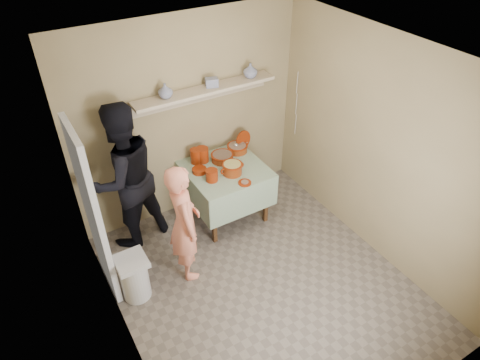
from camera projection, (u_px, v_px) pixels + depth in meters
ground at (263, 285)px, 4.86m from camera, size 3.50×3.50×0.00m
tile_panel at (93, 215)px, 4.31m from camera, size 0.06×0.70×2.00m
plate_stack_a at (196, 156)px, 5.43m from camera, size 0.14×0.14×0.19m
plate_stack_b at (202, 155)px, 5.45m from camera, size 0.16×0.16×0.19m
bowl_stack at (212, 175)px, 5.13m from camera, size 0.15×0.15×0.15m
empty_bowl at (199, 170)px, 5.30m from camera, size 0.18×0.18×0.05m
propped_lid at (243, 139)px, 5.71m from camera, size 0.25×0.11×0.25m
vase_right at (250, 70)px, 5.23m from camera, size 0.19×0.19×0.18m
vase_left at (165, 91)px, 4.78m from camera, size 0.23×0.23×0.17m
ceramic_box at (212, 82)px, 5.04m from camera, size 0.17×0.14×0.10m
person_cook at (184, 223)px, 4.61m from camera, size 0.45×0.59×1.46m
person_helper at (124, 177)px, 4.94m from camera, size 1.05×0.90×1.86m
room_shell at (268, 169)px, 3.90m from camera, size 3.04×3.54×2.62m
serving_table at (225, 176)px, 5.46m from camera, size 0.97×0.97×0.76m
cazuela_meat_a at (222, 157)px, 5.49m from camera, size 0.30×0.30×0.10m
cazuela_meat_b at (237, 148)px, 5.66m from camera, size 0.28×0.28×0.10m
ladle at (236, 145)px, 5.62m from camera, size 0.08×0.26×0.19m
cazuela_rice at (232, 168)px, 5.24m from camera, size 0.33×0.25×0.14m
front_plate at (245, 183)px, 5.12m from camera, size 0.16×0.16×0.03m
wall_shelf at (205, 91)px, 5.08m from camera, size 1.80×0.25×0.21m
trash_bin at (134, 277)px, 4.58m from camera, size 0.32×0.32×0.56m
electrical_cord at (296, 104)px, 5.73m from camera, size 0.01×0.05×0.90m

